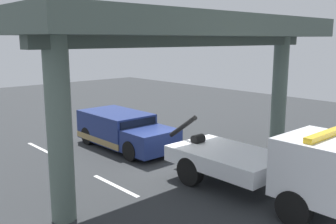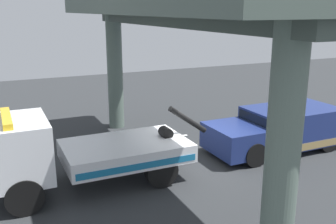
{
  "view_description": "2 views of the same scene",
  "coord_description": "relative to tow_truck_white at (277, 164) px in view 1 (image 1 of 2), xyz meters",
  "views": [
    {
      "loc": [
        10.26,
        -9.89,
        4.96
      ],
      "look_at": [
        -1.1,
        0.47,
        1.98
      ],
      "focal_mm": 40.21,
      "sensor_mm": 36.0,
      "label": 1
    },
    {
      "loc": [
        5.98,
        10.79,
        5.21
      ],
      "look_at": [
        0.63,
        -0.77,
        1.78
      ],
      "focal_mm": 40.88,
      "sensor_mm": 36.0,
      "label": 2
    }
  ],
  "objects": [
    {
      "name": "ground_plane",
      "position": [
        -4.38,
        -0.0,
        -1.25
      ],
      "size": [
        60.0,
        40.0,
        0.1
      ],
      "primitive_type": "cube",
      "color": "#2D3033"
    },
    {
      "name": "lane_stripe_west",
      "position": [
        -10.38,
        -3.0,
        -1.2
      ],
      "size": [
        2.6,
        0.16,
        0.01
      ],
      "primitive_type": "cube",
      "color": "silver",
      "rests_on": "ground"
    },
    {
      "name": "lane_stripe_mid",
      "position": [
        -4.38,
        -3.0,
        -1.2
      ],
      "size": [
        2.6,
        0.16,
        0.01
      ],
      "primitive_type": "cube",
      "color": "silver",
      "rests_on": "ground"
    },
    {
      "name": "tow_truck_white",
      "position": [
        0.0,
        0.0,
        0.0
      ],
      "size": [
        7.25,
        2.42,
        2.46
      ],
      "color": "white",
      "rests_on": "ground"
    },
    {
      "name": "towed_van_green",
      "position": [
        -8.06,
        -0.0,
        -0.42
      ],
      "size": [
        5.2,
        2.22,
        1.58
      ],
      "color": "navy",
      "rests_on": "ground"
    },
    {
      "name": "overpass_structure",
      "position": [
        -3.32,
        -0.0,
        3.87
      ],
      "size": [
        3.6,
        12.88,
        5.8
      ],
      "color": "#596B60",
      "rests_on": "ground"
    }
  ]
}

